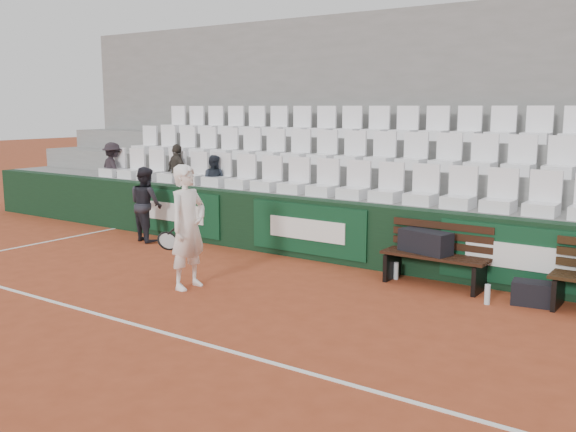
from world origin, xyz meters
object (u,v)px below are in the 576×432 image
object	(u,v)px
water_bottle_near	(396,271)
spectator_b	(177,152)
spectator_a	(112,149)
spectator_c	(213,158)
sports_bag_left	(425,242)
water_bottle_far	(487,294)
ball_kid	(146,204)
tennis_player	(188,227)
bench_left	(434,270)
sports_bag_ground	(532,293)

from	to	relation	value
water_bottle_near	spectator_b	size ratio (longest dim) A/B	0.21
spectator_a	spectator_c	distance (m)	2.93
sports_bag_left	spectator_b	xyz separation A→B (m)	(-5.74, 0.90, 1.00)
water_bottle_near	water_bottle_far	distance (m)	1.55
spectator_c	spectator_a	bearing A→B (deg)	-19.35
water_bottle_near	spectator_a	distance (m)	7.48
ball_kid	tennis_player	bearing A→B (deg)	162.58
spectator_b	spectator_a	bearing A→B (deg)	16.79
water_bottle_far	spectator_b	bearing A→B (deg)	168.61
spectator_a	tennis_player	bearing A→B (deg)	165.36
water_bottle_near	water_bottle_far	bearing A→B (deg)	-16.60
ball_kid	bench_left	bearing A→B (deg)	-162.40
water_bottle_near	spectator_b	bearing A→B (deg)	170.12
spectator_c	sports_bag_ground	bearing A→B (deg)	151.10
bench_left	spectator_c	xyz separation A→B (m)	(-4.93, 0.93, 1.29)
water_bottle_near	spectator_b	distance (m)	5.59
spectator_b	sports_bag_ground	bearing A→B (deg)	-171.52
sports_bag_left	sports_bag_ground	xyz separation A→B (m)	(1.54, -0.17, -0.46)
sports_bag_ground	spectator_a	xyz separation A→B (m)	(-9.25, 1.06, 1.44)
bench_left	ball_kid	distance (m)	5.68
sports_bag_left	water_bottle_far	world-z (taller)	sports_bag_left
water_bottle_near	tennis_player	size ratio (longest dim) A/B	0.15
tennis_player	spectator_b	xyz separation A→B (m)	(-3.12, 2.99, 0.74)
spectator_a	sports_bag_ground	bearing A→B (deg)	-170.75
bench_left	spectator_a	distance (m)	8.04
sports_bag_left	tennis_player	bearing A→B (deg)	-141.37
ball_kid	spectator_b	world-z (taller)	spectator_b
tennis_player	spectator_b	bearing A→B (deg)	136.23
bench_left	tennis_player	distance (m)	3.52
sports_bag_left	water_bottle_near	bearing A→B (deg)	-176.12
bench_left	spectator_b	size ratio (longest dim) A/B	1.23
spectator_b	sports_bag_left	bearing A→B (deg)	-172.09
spectator_a	spectator_c	world-z (taller)	spectator_a
spectator_c	ball_kid	bearing A→B (deg)	37.40
water_bottle_far	ball_kid	bearing A→B (deg)	177.63
sports_bag_left	tennis_player	distance (m)	3.36
tennis_player	spectator_b	distance (m)	4.38
ball_kid	water_bottle_far	bearing A→B (deg)	-166.46
sports_bag_left	water_bottle_near	size ratio (longest dim) A/B	2.92
spectator_c	water_bottle_far	bearing A→B (deg)	147.45
bench_left	water_bottle_far	distance (m)	1.01
water_bottle_near	ball_kid	distance (m)	5.10
water_bottle_near	sports_bag_ground	bearing A→B (deg)	-3.99
water_bottle_near	spectator_a	world-z (taller)	spectator_a
bench_left	water_bottle_near	xyz separation A→B (m)	(-0.59, 0.01, -0.10)
bench_left	water_bottle_near	bearing A→B (deg)	179.45
sports_bag_ground	spectator_a	size ratio (longest dim) A/B	0.42
sports_bag_left	spectator_a	distance (m)	7.82
water_bottle_far	spectator_c	world-z (taller)	spectator_c
bench_left	spectator_c	world-z (taller)	spectator_c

